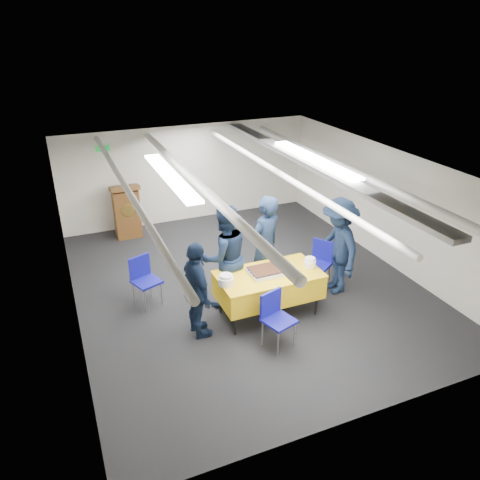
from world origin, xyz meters
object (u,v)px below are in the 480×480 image
(chair_left, at_px, (144,276))
(sailor_d, at_px, (338,246))
(serving_table, at_px, (269,285))
(sailor_a, at_px, (265,247))
(sailor_b, at_px, (224,257))
(sailor_c, at_px, (197,291))
(chair_right, at_px, (320,259))
(podium, at_px, (127,210))
(sheet_cake, at_px, (265,271))
(chair_near, at_px, (275,314))

(chair_left, bearing_deg, sailor_d, -15.47)
(serving_table, relative_size, sailor_d, 0.96)
(sailor_a, relative_size, sailor_b, 1.02)
(serving_table, height_order, sailor_c, sailor_c)
(serving_table, distance_m, chair_right, 1.38)
(serving_table, xyz_separation_m, sailor_c, (-1.25, -0.09, 0.23))
(chair_right, relative_size, sailor_b, 0.48)
(serving_table, xyz_separation_m, podium, (-1.57, 4.05, 0.05))
(sailor_b, height_order, sailor_d, sailor_b)
(sheet_cake, distance_m, podium, 4.31)
(sheet_cake, distance_m, sailor_b, 0.75)
(sailor_c, bearing_deg, chair_left, 21.82)
(chair_near, relative_size, chair_right, 1.00)
(chair_left, distance_m, sailor_d, 3.41)
(sheet_cake, relative_size, sailor_b, 0.29)
(sailor_d, bearing_deg, chair_near, -53.60)
(sailor_a, distance_m, sailor_d, 1.29)
(podium, relative_size, chair_right, 1.44)
(chair_right, height_order, sailor_c, sailor_c)
(podium, bearing_deg, serving_table, -68.79)
(sailor_c, distance_m, sailor_d, 2.72)
(sailor_b, xyz_separation_m, sailor_d, (2.00, -0.34, -0.03))
(sheet_cake, xyz_separation_m, sailor_d, (1.51, 0.21, 0.07))
(podium, bearing_deg, chair_right, -51.15)
(serving_table, xyz_separation_m, chair_left, (-1.82, 1.13, -0.03))
(sailor_d, bearing_deg, serving_table, -74.58)
(serving_table, bearing_deg, sailor_c, -175.80)
(sheet_cake, relative_size, sailor_d, 0.30)
(podium, distance_m, chair_near, 4.98)
(podium, height_order, sailor_d, sailor_d)
(sailor_c, relative_size, sailor_d, 0.89)
(podium, xyz_separation_m, sailor_d, (3.02, -3.82, 0.27))
(sailor_b, bearing_deg, chair_right, 174.03)
(chair_left, height_order, sailor_a, sailor_a)
(chair_right, xyz_separation_m, chair_left, (-3.11, 0.63, 0.00))
(podium, relative_size, chair_near, 1.44)
(chair_near, xyz_separation_m, sailor_c, (-0.99, 0.66, 0.26))
(chair_near, distance_m, sailor_b, 1.41)
(serving_table, distance_m, chair_near, 0.79)
(serving_table, bearing_deg, sailor_d, 8.89)
(chair_right, bearing_deg, sailor_b, 177.96)
(chair_left, xyz_separation_m, sailor_c, (0.57, -1.22, 0.26))
(chair_left, distance_m, sailor_b, 1.44)
(podium, xyz_separation_m, sailor_b, (1.02, -3.48, 0.30))
(sailor_b, bearing_deg, sailor_a, 179.65)
(chair_near, bearing_deg, sailor_c, 146.41)
(sheet_cake, relative_size, chair_left, 0.61)
(sheet_cake, bearing_deg, serving_table, -12.83)
(chair_left, distance_m, sailor_c, 1.38)
(chair_near, height_order, sailor_d, sailor_d)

